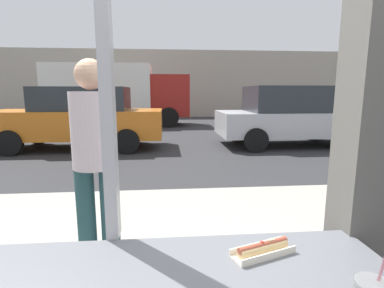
{
  "coord_description": "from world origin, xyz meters",
  "views": [
    {
      "loc": [
        0.23,
        -1.12,
        1.54
      ],
      "look_at": [
        0.58,
        2.78,
        0.86
      ],
      "focal_mm": 27.42,
      "sensor_mm": 36.0,
      "label": 1
    }
  ],
  "objects_px": {
    "hotdog_tray_near": "(263,249)",
    "parked_car_silver": "(288,116)",
    "box_truck": "(117,93)",
    "pedestrian": "(95,155)",
    "parked_car_orange": "(79,118)"
  },
  "relations": [
    {
      "from": "hotdog_tray_near",
      "to": "box_truck",
      "type": "xyz_separation_m",
      "value": [
        -2.63,
        13.26,
        0.59
      ]
    },
    {
      "from": "hotdog_tray_near",
      "to": "parked_car_orange",
      "type": "bearing_deg",
      "value": 110.47
    },
    {
      "from": "parked_car_silver",
      "to": "box_truck",
      "type": "bearing_deg",
      "value": 134.62
    },
    {
      "from": "hotdog_tray_near",
      "to": "pedestrian",
      "type": "bearing_deg",
      "value": 126.67
    },
    {
      "from": "pedestrian",
      "to": "parked_car_silver",
      "type": "bearing_deg",
      "value": 56.3
    },
    {
      "from": "hotdog_tray_near",
      "to": "box_truck",
      "type": "height_order",
      "value": "box_truck"
    },
    {
      "from": "parked_car_silver",
      "to": "box_truck",
      "type": "height_order",
      "value": "box_truck"
    },
    {
      "from": "hotdog_tray_near",
      "to": "pedestrian",
      "type": "relative_size",
      "value": 0.16
    },
    {
      "from": "parked_car_silver",
      "to": "hotdog_tray_near",
      "type": "bearing_deg",
      "value": -113.62
    },
    {
      "from": "hotdog_tray_near",
      "to": "pedestrian",
      "type": "distance_m",
      "value": 1.49
    },
    {
      "from": "parked_car_silver",
      "to": "pedestrian",
      "type": "bearing_deg",
      "value": -123.7
    },
    {
      "from": "parked_car_orange",
      "to": "pedestrian",
      "type": "relative_size",
      "value": 2.83
    },
    {
      "from": "hotdog_tray_near",
      "to": "parked_car_orange",
      "type": "distance_m",
      "value": 7.84
    },
    {
      "from": "hotdog_tray_near",
      "to": "parked_car_silver",
      "type": "distance_m",
      "value": 8.01
    },
    {
      "from": "pedestrian",
      "to": "parked_car_orange",
      "type": "bearing_deg",
      "value": 106.76
    }
  ]
}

